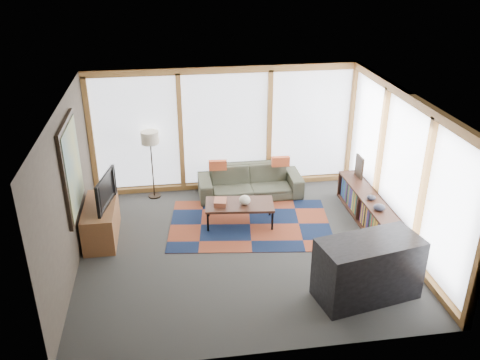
{
  "coord_description": "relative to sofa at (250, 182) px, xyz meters",
  "views": [
    {
      "loc": [
        -1.15,
        -7.35,
        4.8
      ],
      "look_at": [
        0.0,
        0.4,
        1.1
      ],
      "focal_mm": 38.0,
      "sensor_mm": 36.0,
      "label": 1
    }
  ],
  "objects": [
    {
      "name": "room_envelope",
      "position": [
        0.06,
        -1.39,
        1.23
      ],
      "size": [
        5.52,
        5.02,
        2.62
      ],
      "color": "#3B312A",
      "rests_on": "ground"
    },
    {
      "name": "bookshelf",
      "position": [
        1.99,
        -1.37,
        -0.03
      ],
      "size": [
        0.4,
        2.21,
        0.55
      ],
      "primitive_type": null,
      "color": "black",
      "rests_on": "ground"
    },
    {
      "name": "floor_lamp",
      "position": [
        -1.97,
        0.23,
        0.41
      ],
      "size": [
        0.36,
        0.36,
        1.43
      ],
      "primitive_type": null,
      "color": "black",
      "rests_on": "ground"
    },
    {
      "name": "pillow_right",
      "position": [
        0.64,
        0.01,
        0.41
      ],
      "size": [
        0.37,
        0.12,
        0.2
      ],
      "primitive_type": "cube",
      "rotation": [
        0.0,
        0.0,
        -0.03
      ],
      "color": "#BE4E29",
      "rests_on": "sofa"
    },
    {
      "name": "television",
      "position": [
        -2.81,
        -1.24,
        0.62
      ],
      "size": [
        0.33,
        0.98,
        0.56
      ],
      "primitive_type": "imported",
      "rotation": [
        0.0,
        0.0,
        1.36
      ],
      "color": "black",
      "rests_on": "tv_console"
    },
    {
      "name": "book_stack",
      "position": [
        -0.74,
        -1.11,
        0.16
      ],
      "size": [
        0.27,
        0.31,
        0.09
      ],
      "primitive_type": "cube",
      "rotation": [
        0.0,
        0.0,
        -0.19
      ],
      "color": "brown",
      "rests_on": "coffee_table"
    },
    {
      "name": "vase",
      "position": [
        -0.29,
        -1.17,
        0.2
      ],
      "size": [
        0.25,
        0.25,
        0.18
      ],
      "primitive_type": "ellipsoid",
      "rotation": [
        0.0,
        0.0,
        -0.19
      ],
      "color": "beige",
      "rests_on": "coffee_table"
    },
    {
      "name": "bar_counter",
      "position": [
        1.16,
        -3.51,
        0.17
      ],
      "size": [
        1.6,
        0.98,
        0.95
      ],
      "primitive_type": "cube",
      "rotation": [
        0.0,
        0.0,
        0.2
      ],
      "color": "black",
      "rests_on": "ground"
    },
    {
      "name": "coffee_table",
      "position": [
        -0.38,
        -1.12,
        -0.1
      ],
      "size": [
        1.31,
        0.76,
        0.42
      ],
      "primitive_type": null,
      "rotation": [
        0.0,
        0.0,
        -0.11
      ],
      "color": "black",
      "rests_on": "ground"
    },
    {
      "name": "tv_console",
      "position": [
        -2.87,
        -1.25,
        0.01
      ],
      "size": [
        0.54,
        1.29,
        0.64
      ],
      "primitive_type": "cube",
      "color": "brown",
      "rests_on": "ground"
    },
    {
      "name": "bowl_b",
      "position": [
        1.96,
        -1.57,
        0.29
      ],
      "size": [
        0.17,
        0.17,
        0.08
      ],
      "primitive_type": "ellipsoid",
      "rotation": [
        0.0,
        0.0,
        -0.03
      ],
      "color": "black",
      "rests_on": "bookshelf"
    },
    {
      "name": "rug",
      "position": [
        -0.2,
        -1.2,
        -0.3
      ],
      "size": [
        3.18,
        2.26,
        0.01
      ],
      "primitive_type": "cube",
      "rotation": [
        0.0,
        0.0,
        -0.13
      ],
      "color": "maroon",
      "rests_on": "ground"
    },
    {
      "name": "shelf_picture",
      "position": [
        2.08,
        -0.6,
        0.46
      ],
      "size": [
        0.05,
        0.33,
        0.44
      ],
      "primitive_type": "cube",
      "rotation": [
        0.0,
        0.0,
        0.02
      ],
      "color": "black",
      "rests_on": "bookshelf"
    },
    {
      "name": "pillow_left",
      "position": [
        -0.66,
        0.01,
        0.41
      ],
      "size": [
        0.37,
        0.13,
        0.2
      ],
      "primitive_type": "cube",
      "rotation": [
        0.0,
        0.0,
        -0.06
      ],
      "color": "#BE4E29",
      "rests_on": "sofa"
    },
    {
      "name": "ground",
      "position": [
        -0.44,
        -1.95,
        -0.31
      ],
      "size": [
        5.5,
        5.5,
        0.0
      ],
      "primitive_type": "plane",
      "color": "#2D2E2B",
      "rests_on": "ground"
    },
    {
      "name": "sofa",
      "position": [
        0.0,
        0.0,
        0.0
      ],
      "size": [
        2.11,
        0.82,
        0.62
      ],
      "primitive_type": "imported",
      "rotation": [
        0.0,
        0.0,
        -0.0
      ],
      "color": "#373929",
      "rests_on": "ground"
    },
    {
      "name": "bowl_a",
      "position": [
        1.95,
        -1.97,
        0.3
      ],
      "size": [
        0.23,
        0.23,
        0.1
      ],
      "primitive_type": "ellipsoid",
      "rotation": [
        0.0,
        0.0,
        0.08
      ],
      "color": "black",
      "rests_on": "bookshelf"
    }
  ]
}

